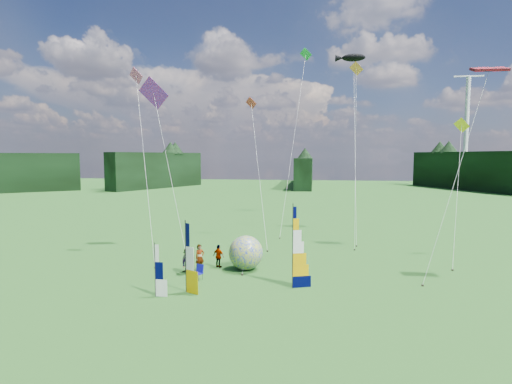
# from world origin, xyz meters

# --- Properties ---
(ground) EXTENTS (220.00, 220.00, 0.00)m
(ground) POSITION_xyz_m (0.00, 0.00, 0.00)
(ground) COLOR #2C4E1F
(ground) RESTS_ON ground
(treeline_ring) EXTENTS (210.00, 210.00, 8.00)m
(treeline_ring) POSITION_xyz_m (0.00, 0.00, 4.00)
(treeline_ring) COLOR black
(treeline_ring) RESTS_ON ground
(turbine_right) EXTENTS (8.00, 1.20, 30.00)m
(turbine_right) POSITION_xyz_m (45.00, 102.00, 15.00)
(turbine_right) COLOR silver
(turbine_right) RESTS_ON ground
(feather_banner_main) EXTENTS (1.25, 0.53, 4.76)m
(feather_banner_main) POSITION_xyz_m (1.24, 3.25, 2.38)
(feather_banner_main) COLOR #000333
(feather_banner_main) RESTS_ON ground
(side_banner_left) EXTENTS (1.03, 0.54, 3.94)m
(side_banner_left) POSITION_xyz_m (-4.62, 1.70, 1.97)
(side_banner_left) COLOR #E1A000
(side_banner_left) RESTS_ON ground
(side_banner_far) EXTENTS (0.87, 0.12, 2.88)m
(side_banner_far) POSITION_xyz_m (-6.07, 0.83, 1.44)
(side_banner_far) COLOR white
(side_banner_far) RESTS_ON ground
(bol_inflatable) EXTENTS (2.78, 2.78, 2.30)m
(bol_inflatable) POSITION_xyz_m (-2.08, 6.65, 1.15)
(bol_inflatable) COLOR #0921A9
(bol_inflatable) RESTS_ON ground
(spectator_a) EXTENTS (0.76, 0.75, 1.78)m
(spectator_a) POSITION_xyz_m (-5.07, 5.96, 0.89)
(spectator_a) COLOR #66594C
(spectator_a) RESTS_ON ground
(spectator_b) EXTENTS (0.86, 0.68, 1.60)m
(spectator_b) POSITION_xyz_m (-5.77, 5.35, 0.80)
(spectator_b) COLOR #66594C
(spectator_b) RESTS_ON ground
(spectator_c) EXTENTS (0.78, 1.15, 1.67)m
(spectator_c) POSITION_xyz_m (-5.59, 5.07, 0.84)
(spectator_c) COLOR #66594C
(spectator_c) RESTS_ON ground
(spectator_d) EXTENTS (1.00, 0.75, 1.58)m
(spectator_d) POSITION_xyz_m (-4.00, 6.85, 0.79)
(spectator_d) COLOR #66594C
(spectator_d) RESTS_ON ground
(camp_chair) EXTENTS (0.71, 0.71, 0.95)m
(camp_chair) POSITION_xyz_m (-4.62, 3.95, 0.48)
(camp_chair) COLOR #0B0C75
(camp_chair) RESTS_ON ground
(kite_whale) EXTENTS (4.79, 15.21, 19.97)m
(kite_whale) POSITION_xyz_m (6.30, 20.76, 9.98)
(kite_whale) COLOR black
(kite_whale) RESTS_ON ground
(kite_rainbow_delta) EXTENTS (10.07, 10.70, 15.55)m
(kite_rainbow_delta) POSITION_xyz_m (-9.47, 12.24, 7.78)
(kite_rainbow_delta) COLOR red
(kite_rainbow_delta) RESTS_ON ground
(kite_parafoil) EXTENTS (10.32, 10.00, 15.42)m
(kite_parafoil) POSITION_xyz_m (11.21, 6.93, 7.71)
(kite_parafoil) COLOR #B50E21
(kite_parafoil) RESTS_ON ground
(small_kite_red) EXTENTS (7.89, 11.92, 13.98)m
(small_kite_red) POSITION_xyz_m (-2.58, 16.39, 6.99)
(small_kite_red) COLOR #CC3C2F
(small_kite_red) RESTS_ON ground
(small_kite_orange) EXTENTS (3.52, 10.22, 17.21)m
(small_kite_orange) POSITION_xyz_m (6.05, 17.31, 8.61)
(small_kite_orange) COLOR orange
(small_kite_orange) RESTS_ON ground
(small_kite_yellow) EXTENTS (5.33, 8.68, 11.06)m
(small_kite_yellow) POSITION_xyz_m (12.77, 11.44, 5.53)
(small_kite_yellow) COLOR yellow
(small_kite_yellow) RESTS_ON ground
(small_kite_pink) EXTENTS (8.44, 10.04, 15.35)m
(small_kite_pink) POSITION_xyz_m (-10.20, 9.17, 7.68)
(small_kite_pink) COLOR #E34F88
(small_kite_pink) RESTS_ON ground
(small_kite_green) EXTENTS (7.42, 13.27, 20.33)m
(small_kite_green) POSITION_xyz_m (0.33, 22.26, 10.16)
(small_kite_green) COLOR green
(small_kite_green) RESTS_ON ground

